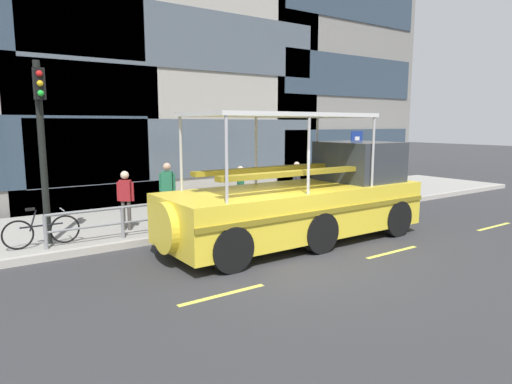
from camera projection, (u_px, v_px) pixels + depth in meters
ground_plane at (291, 259)px, 10.33m from camera, size 120.00×120.00×0.00m
sidewalk at (184, 215)px, 14.86m from camera, size 32.00×4.80×0.18m
curb_edge at (222, 230)px, 12.84m from camera, size 32.00×0.18×0.18m
lane_centreline at (320, 270)px, 9.54m from camera, size 25.80×0.12×0.01m
office_tower_right at (297, 17)px, 25.46m from camera, size 9.50×8.91×18.25m
curb_guardrail at (242, 202)px, 13.53m from camera, size 11.07×0.09×0.84m
traffic_light_pole at (42, 136)px, 10.58m from camera, size 0.24×0.46×4.39m
parking_sign at (356, 154)px, 16.82m from camera, size 0.60×0.12×2.65m
leaned_bicycle at (42, 231)px, 10.72m from camera, size 1.74×0.46×0.96m
duck_tour_boat at (311, 199)px, 12.00m from camera, size 9.00×2.51×3.37m
pedestrian_near_bow at (297, 179)px, 16.30m from camera, size 0.42×0.28×1.56m
pedestrian_mid_left at (241, 185)px, 14.41m from camera, size 0.26×0.44×1.58m
pedestrian_mid_right at (167, 185)px, 13.71m from camera, size 0.42×0.35×1.75m
pedestrian_near_stern at (126, 195)px, 12.28m from camera, size 0.39×0.33×1.65m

